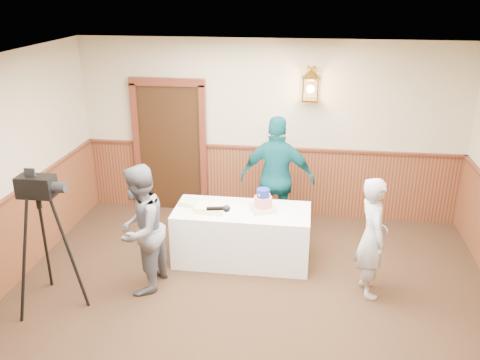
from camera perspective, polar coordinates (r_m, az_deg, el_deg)
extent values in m
plane|color=#301E12|center=(5.51, -0.22, -18.93)|extent=(7.00, 7.00, 0.00)
cube|color=beige|center=(7.98, 3.35, 5.58)|extent=(6.00, 0.02, 2.80)
cube|color=white|center=(4.27, -0.27, 11.08)|extent=(6.00, 7.00, 0.02)
cube|color=#542518|center=(8.24, 3.21, -0.15)|extent=(5.98, 0.04, 1.10)
cube|color=#552316|center=(8.03, 3.29, 3.59)|extent=(5.98, 0.07, 0.04)
cube|color=black|center=(8.31, -7.81, 3.54)|extent=(1.00, 0.06, 2.10)
cube|color=white|center=(6.90, 0.23, -6.19)|extent=(1.80, 0.80, 0.75)
cube|color=beige|center=(6.71, 2.58, -3.19)|extent=(0.38, 0.38, 0.06)
cylinder|color=red|center=(6.67, 2.59, -2.43)|extent=(0.23, 0.23, 0.14)
cylinder|color=navy|center=(6.62, 2.61, -1.46)|extent=(0.17, 0.17, 0.11)
cube|color=#FFF898|center=(6.69, -3.33, -3.18)|extent=(0.40, 0.32, 0.08)
cube|color=#AAF1AB|center=(6.89, -5.61, -2.58)|extent=(0.30, 0.27, 0.06)
imported|color=slate|center=(6.20, -11.16, -5.49)|extent=(0.70, 0.85, 1.61)
cylinder|color=black|center=(5.56, -2.73, -3.22)|extent=(0.23, 0.11, 0.09)
sphere|color=black|center=(5.50, -1.53, -3.22)|extent=(0.08, 0.08, 0.08)
imported|color=#A5A6AC|center=(6.22, 14.60, -6.25)|extent=(0.46, 0.61, 1.50)
imported|color=#0C4A51|center=(7.33, 4.21, 0.15)|extent=(1.10, 0.52, 1.84)
cube|color=black|center=(5.92, -21.92, -0.67)|extent=(0.40, 0.22, 0.24)
cylinder|color=black|center=(5.80, -19.69, -0.80)|extent=(0.16, 0.12, 0.12)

